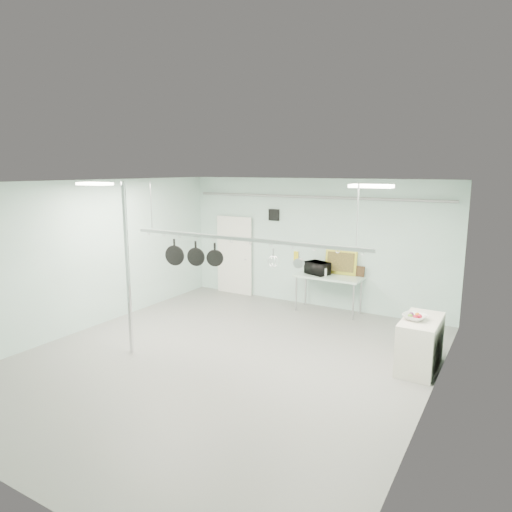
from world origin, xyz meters
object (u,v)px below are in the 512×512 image
Objects in this scene: side_cabinet at (420,344)px; chrome_pole at (128,270)px; skillet_left at (174,252)px; microwave at (318,268)px; skillet_mid at (196,253)px; prep_table at (329,279)px; pot_rack at (241,237)px; coffee_canister at (324,272)px; skillet_right at (215,254)px; fruit_bowl at (415,317)px.

chrome_pole is at bearing -157.59° from side_cabinet.
skillet_left reaches higher than side_cabinet.
chrome_pole is 6.09× the size of skillet_left.
microwave reaches higher than side_cabinet.
chrome_pole is at bearing -126.72° from skillet_left.
prep_table is at bearing 51.50° from skillet_mid.
coffee_canister is at bearing 84.63° from pot_rack.
skillet_right reaches higher than microwave.
skillet_mid is (-1.02, 0.00, -0.38)m from pot_rack.
prep_table is 0.37m from microwave.
fruit_bowl is (2.55, -2.22, -0.06)m from coffee_canister.
microwave reaches higher than fruit_bowl.
skillet_mid is at bearing -164.51° from side_cabinet.
side_cabinet is 3.09× the size of fruit_bowl.
microwave is 3.48m from skillet_right.
pot_rack reaches higher than skillet_right.
skillet_mid is at bearing 180.00° from pot_rack.
skillet_left reaches higher than microwave.
chrome_pole is at bearing -172.44° from skillet_right.
microwave is 2.83× the size of coffee_canister.
skillet_mid reaches higher than microwave.
pot_rack reaches higher than skillet_left.
prep_table is at bearing 46.89° from skillet_right.
microwave is (2.01, 4.21, -0.54)m from chrome_pole.
microwave is at bearing 51.69° from skillet_right.
pot_rack reaches higher than microwave.
skillet_right is (1.32, 0.90, 0.28)m from chrome_pole.
coffee_canister is 0.51× the size of fruit_bowl.
skillet_right is (0.97, 0.00, 0.05)m from skillet_left.
fruit_bowl is 0.81× the size of skillet_mid.
coffee_canister reaches higher than fruit_bowl.
pot_rack is 9.14× the size of skillet_left.
side_cabinet is 2.14× the size of microwave.
pot_rack reaches higher than fruit_bowl.
coffee_canister is 0.38× the size of skillet_left.
prep_table is at bearing 136.79° from fruit_bowl.
side_cabinet is at bearing 46.32° from fruit_bowl.
microwave is at bearing 139.88° from fruit_bowl.
chrome_pole is 5.71× the size of microwave.
pot_rack reaches higher than coffee_canister.
fruit_bowl is (2.74, -2.31, -0.11)m from microwave.
chrome_pole is at bearing 85.07° from microwave.
skillet_right is at bearing 98.91° from microwave.
prep_table is 3.05× the size of skillet_left.
fruit_bowl is at bearing -133.68° from side_cabinet.
coffee_canister is at bearing 138.93° from fruit_bowl.
coffee_canister is at bearing 141.33° from side_cabinet.
skillet_left is (-1.65, -3.31, 0.76)m from microwave.
pot_rack is at bearing -26.64° from skillet_right.
side_cabinet is 0.25× the size of pot_rack.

